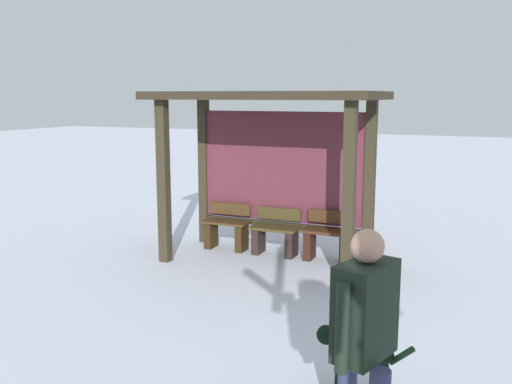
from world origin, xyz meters
TOP-DOWN VIEW (x-y plane):
  - ground_plane at (0.00, 0.00)m, footprint 60.00×60.00m
  - bus_shelter at (0.00, 0.19)m, footprint 3.41×1.83m
  - bench_left_inside at (-0.88, 0.37)m, footprint 0.78×0.36m
  - bench_center_inside at (0.00, 0.37)m, footprint 0.78×0.40m
  - bench_right_inside at (0.88, 0.37)m, footprint 0.78×0.36m
  - person_walking at (2.48, -4.35)m, footprint 0.46×0.66m
  - dog at (2.23, -3.40)m, footprint 0.87×0.31m

SIDE VIEW (x-z plane):
  - ground_plane at x=0.00m, z-range 0.00..0.00m
  - bench_center_inside at x=0.00m, z-range -0.05..0.69m
  - bench_left_inside at x=-0.88m, z-range -0.05..0.71m
  - bench_right_inside at x=0.88m, z-range -0.05..0.72m
  - dog at x=2.23m, z-range 0.11..0.67m
  - person_walking at x=2.48m, z-range 0.16..1.86m
  - bus_shelter at x=0.00m, z-range 0.68..3.28m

